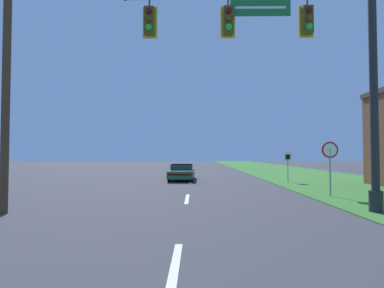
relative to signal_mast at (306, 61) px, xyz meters
name	(u,v)px	position (x,y,z in m)	size (l,w,h in m)	color
grass_verge_right	(300,174)	(6.39, 19.04, -5.11)	(10.00, 110.00, 0.04)	#38752D
road_center_line	(190,182)	(-4.11, 11.04, -5.12)	(0.16, 34.80, 0.01)	silver
signal_mast	(306,61)	(0.00, 0.00, 0.00)	(8.79, 0.47, 8.21)	#232326
car_ahead	(182,172)	(-4.77, 12.66, -4.53)	(1.93, 4.52, 1.19)	black
stop_sign	(330,156)	(2.46, 3.77, -3.27)	(0.76, 0.07, 2.50)	gray
route_sign_post	(288,160)	(2.67, 10.74, -3.60)	(0.55, 0.06, 2.03)	gray
utility_pole_near	(7,56)	(-10.08, -0.27, 0.11)	(1.80, 0.26, 10.16)	#4C3823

